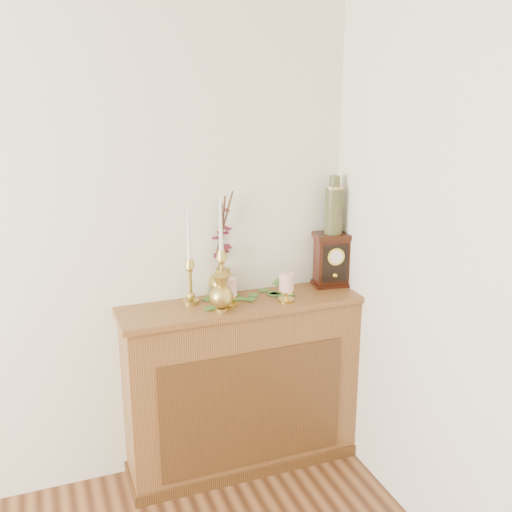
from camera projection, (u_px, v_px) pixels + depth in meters
name	position (u px, v px, depth m)	size (l,w,h in m)	color
console_shelf	(243.00, 390.00, 3.12)	(1.24, 0.34, 0.93)	brown
candlestick_left	(190.00, 274.00, 2.91)	(0.08, 0.08, 0.47)	tan
candlestick_center	(222.00, 267.00, 2.97)	(0.09, 0.09, 0.52)	tan
bud_vase	(221.00, 294.00, 2.82)	(0.11, 0.11, 0.18)	tan
ginger_jar	(222.00, 248.00, 3.03)	(0.22, 0.24, 0.55)	tan
pillar_candle_left	(230.00, 290.00, 2.90)	(0.08, 0.08, 0.15)	gold
pillar_candle_right	(286.00, 286.00, 2.96)	(0.08, 0.08, 0.16)	gold
ivy_garland	(246.00, 297.00, 3.01)	(0.51, 0.20, 0.09)	#40732C
mantel_clock	(332.00, 260.00, 3.18)	(0.21, 0.16, 0.29)	#34110A
ceramic_vase	(334.00, 208.00, 3.10)	(0.09, 0.09, 0.30)	#183022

